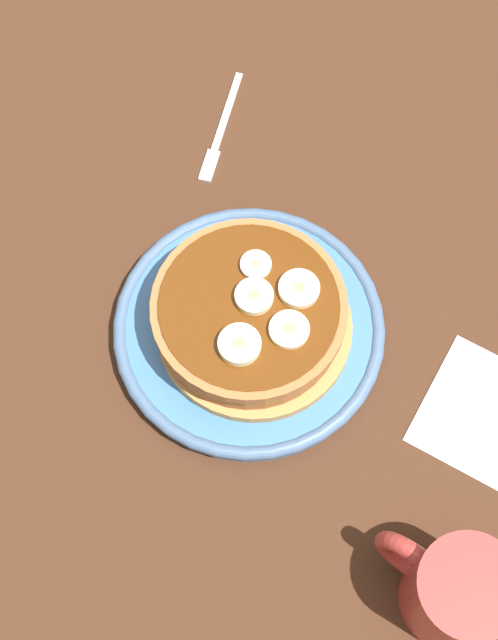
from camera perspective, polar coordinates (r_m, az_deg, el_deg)
ground_plane at (r=82.83cm, az=-0.00°, el=-1.25°), size 140.00×140.00×3.00cm
plate at (r=80.42cm, az=-0.00°, el=-0.55°), size 23.79×23.79×2.04cm
pancake_stack at (r=77.84cm, az=-0.07°, el=0.35°), size 17.75×17.41×4.60cm
banana_slice_0 at (r=75.63cm, az=0.38°, el=1.42°), size 3.24×3.24×0.94cm
banana_slice_1 at (r=74.57cm, az=2.45°, el=-0.69°), size 3.34×3.34×0.79cm
banana_slice_2 at (r=73.89cm, az=-0.59°, el=-1.55°), size 3.53×3.53×1.08cm
banana_slice_3 at (r=76.08cm, az=3.12°, el=1.93°), size 3.46×3.46×0.89cm
banana_slice_4 at (r=77.02cm, az=0.42°, el=3.42°), size 2.65×2.65×0.73cm
coffee_mug at (r=72.81cm, az=12.61°, el=-16.00°), size 11.08×7.69×8.96cm
napkin at (r=81.30cm, az=14.66°, el=-5.82°), size 12.08×12.08×0.30cm
fork at (r=91.47cm, az=-1.80°, el=11.58°), size 5.58×12.49×0.50cm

